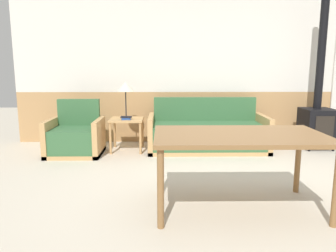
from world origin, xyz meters
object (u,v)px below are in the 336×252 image
at_px(armchair, 75,138).
at_px(side_table, 127,124).
at_px(wood_stove, 318,113).
at_px(table_lamp, 125,87).
at_px(dining_table, 239,141).
at_px(couch, 207,134).

xyz_separation_m(armchair, side_table, (0.80, 0.23, 0.19)).
bearing_deg(wood_stove, table_lamp, -179.46).
height_order(table_lamp, dining_table, table_lamp).
distance_m(armchair, wood_stove, 4.07).
height_order(side_table, wood_stove, wood_stove).
bearing_deg(side_table, armchair, -164.14).
relative_size(side_table, wood_stove, 0.21).
xyz_separation_m(table_lamp, wood_stove, (3.26, 0.03, -0.45)).
relative_size(table_lamp, dining_table, 0.37).
distance_m(couch, wood_stove, 1.93).
bearing_deg(side_table, table_lamp, 100.67).
height_order(couch, dining_table, couch).
xyz_separation_m(side_table, wood_stove, (3.24, 0.13, 0.15)).
height_order(couch, table_lamp, table_lamp).
height_order(dining_table, wood_stove, wood_stove).
bearing_deg(couch, armchair, -172.55).
bearing_deg(couch, side_table, -177.72).
bearing_deg(wood_stove, couch, -177.84).
distance_m(table_lamp, wood_stove, 3.29).
bearing_deg(dining_table, couch, 89.80).
xyz_separation_m(couch, wood_stove, (1.90, 0.07, 0.34)).
bearing_deg(armchair, couch, -0.06).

